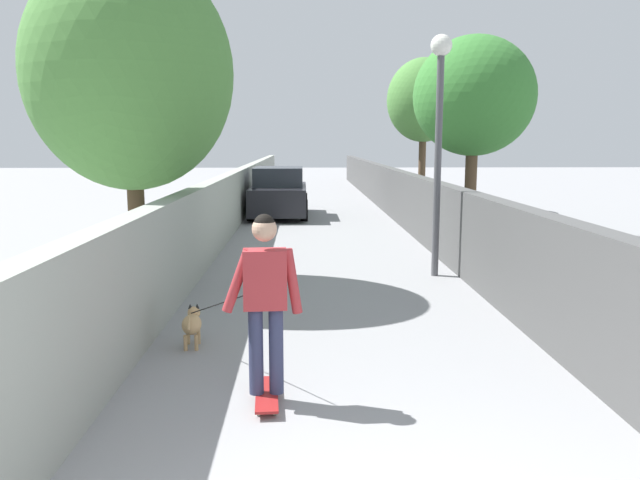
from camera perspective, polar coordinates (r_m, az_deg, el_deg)
ground_plane at (r=16.58m, az=0.07°, el=1.01°), size 80.00×80.00×0.00m
wall_left at (r=14.62m, az=-9.10°, el=2.80°), size 48.00×0.30×1.51m
fence_right at (r=14.77m, az=9.60°, el=2.80°), size 48.00×0.30×1.49m
tree_right_near at (r=21.84m, az=9.56°, el=12.59°), size 2.51×2.51×5.15m
tree_right_mid at (r=16.01m, az=14.04°, el=12.72°), size 2.98×2.98×4.90m
tree_left_far at (r=10.32m, az=-17.16°, el=14.50°), size 3.19×3.19×5.20m
lamp_post at (r=10.80m, az=10.98°, el=11.53°), size 0.36×0.36×4.09m
skateboard at (r=5.76m, az=-4.95°, el=-14.03°), size 0.81×0.25×0.08m
person_skateboarder at (r=5.45m, az=-5.09°, el=-4.65°), size 0.24×0.71×1.63m
dog at (r=7.25m, az=-11.72°, el=-7.53°), size 1.84×1.07×1.06m
car_near at (r=19.43m, az=-3.83°, el=4.30°), size 3.90×1.80×1.54m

